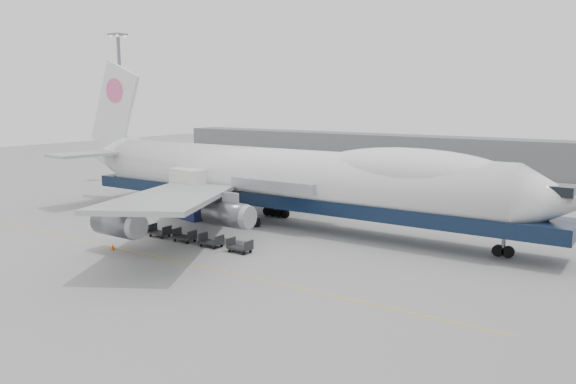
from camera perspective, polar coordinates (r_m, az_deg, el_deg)
The scene contains 12 objects.
ground at distance 57.02m, azimuth -7.46°, elevation -5.45°, with size 260.00×260.00×0.00m, color gray.
apron_line at distance 52.85m, azimuth -11.78°, elevation -6.77°, with size 60.00×0.15×0.01m, color gold.
hangar at distance 121.09m, azimuth 11.17°, elevation 4.05°, with size 110.00×8.00×7.00m, color slate.
floodlight_mast at distance 102.12m, azimuth -16.60°, elevation 8.91°, with size 2.40×2.40×25.43m.
airliner at distance 64.85m, azimuth -0.12°, elevation 1.52°, with size 67.00×55.30×19.98m.
catering_truck at distance 69.90m, azimuth -9.98°, elevation 0.15°, with size 5.57×4.30×6.14m.
traffic_cone at distance 57.70m, azimuth -17.39°, elevation -5.35°, with size 0.39×0.39×0.58m.
dolly_0 at distance 64.18m, azimuth -15.13°, elevation -3.53°, with size 2.30×1.35×1.30m.
dolly_1 at distance 61.52m, azimuth -12.89°, elevation -3.99°, with size 2.30×1.35×1.30m.
dolly_2 at distance 58.97m, azimuth -10.45°, elevation -4.49°, with size 2.30×1.35×1.30m.
dolly_3 at distance 56.55m, azimuth -7.80°, elevation -5.03°, with size 2.30×1.35×1.30m.
dolly_4 at distance 54.26m, azimuth -4.90°, elevation -5.60°, with size 2.30×1.35×1.30m.
Camera 1 is at (36.59, -41.21, 14.64)m, focal length 35.00 mm.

